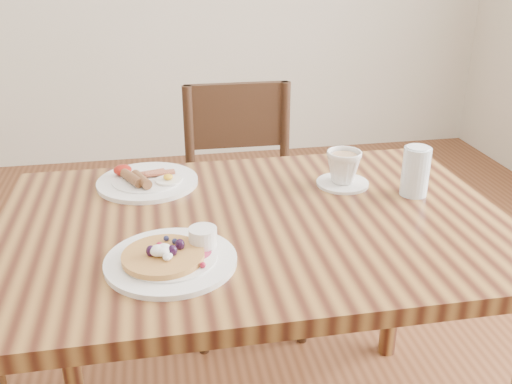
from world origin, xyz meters
The scene contains 6 objects.
dining_table centered at (0.00, 0.00, 0.65)m, with size 1.20×0.80×0.75m.
chair_far centered at (0.08, 0.69, 0.49)m, with size 0.43×0.43×0.88m.
pancake_plate centered at (-0.20, -0.16, 0.76)m, with size 0.27×0.27×0.06m.
breakfast_plate centered at (-0.25, 0.26, 0.76)m, with size 0.27×0.27×0.04m.
teacup_saucer centered at (0.27, 0.16, 0.79)m, with size 0.14×0.14×0.10m.
water_glass centered at (0.43, 0.07, 0.81)m, with size 0.07×0.07×0.13m, color silver.
Camera 1 is at (-0.22, -1.18, 1.36)m, focal length 40.00 mm.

